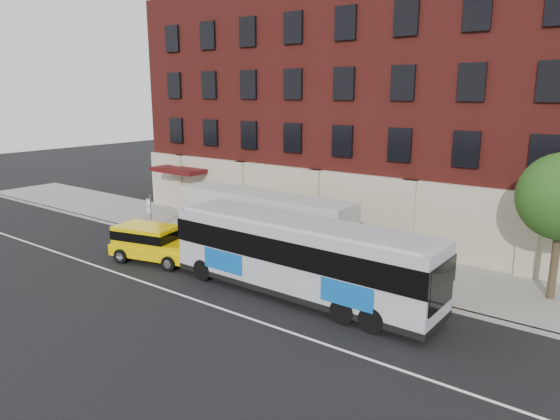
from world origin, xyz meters
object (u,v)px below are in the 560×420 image
Objects in this scene: sign_pole at (150,211)px; yellow_suv at (152,241)px; city_bus at (300,255)px; shipping_container at (263,226)px.

yellow_suv is at bearing -38.30° from sign_pole.
city_bus is at bearing -11.31° from sign_pole.
shipping_container is (4.24, 4.03, 0.65)m from yellow_suv.
shipping_container is at bearing 144.92° from city_bus.
shipping_container reaches higher than yellow_suv.
city_bus is (13.20, -2.64, 0.43)m from sign_pole.
yellow_suv is (-8.93, -0.74, -0.80)m from city_bus.
city_bus is 8.99m from yellow_suv.
sign_pole is 5.46m from yellow_suv.
city_bus is at bearing -35.08° from shipping_container.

